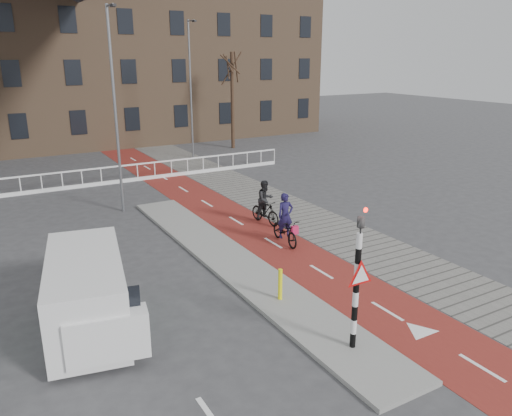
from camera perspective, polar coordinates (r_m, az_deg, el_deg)
ground at (r=14.30m, az=7.51°, el=-11.40°), size 120.00×120.00×0.00m
bike_lane at (r=22.97m, az=-4.60°, el=-0.09°), size 2.50×60.00×0.01m
sidewalk at (r=24.23m, az=1.39°, el=0.88°), size 3.00×60.00×0.01m
curb_island at (r=16.98m, az=-2.60°, el=-6.24°), size 1.80×16.00×0.12m
traffic_signal at (r=11.68m, az=11.54°, el=-7.53°), size 0.80×0.80×3.68m
bollard at (r=14.27m, az=2.78°, el=-8.70°), size 0.12×0.12×0.92m
cyclist_near at (r=18.59m, az=3.36°, el=-2.16°), size 0.84×1.91×1.94m
cyclist_far at (r=20.70m, az=1.05°, el=0.25°), size 0.87×1.76×1.85m
van at (r=13.54m, az=-18.80°, el=-9.10°), size 2.62×4.76×1.94m
railing at (r=27.79m, az=-23.25°, el=2.24°), size 28.00×0.10×0.99m
townhouse_row at (r=42.16m, az=-24.47°, el=17.10°), size 46.00×10.00×15.90m
tree_right at (r=37.64m, az=-2.70°, el=12.10°), size 0.27×0.27×6.97m
streetlight_near at (r=22.48m, az=-15.76°, el=10.35°), size 0.12×0.12×8.75m
streetlight_right at (r=34.13m, az=-7.47°, el=13.10°), size 0.12×0.12×8.91m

